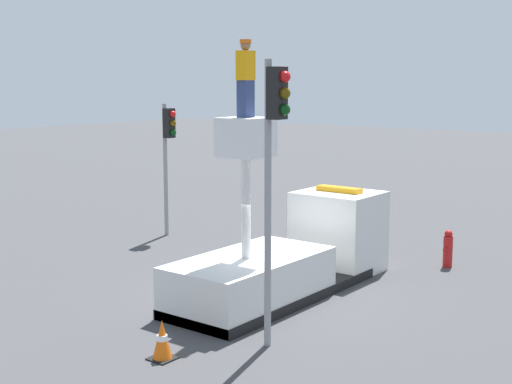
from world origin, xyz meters
TOP-DOWN VIEW (x-y plane):
  - ground_plane at (0.00, 0.00)m, footprint 120.00×120.00m
  - bucket_truck at (0.70, 0.00)m, footprint 7.15×2.24m
  - worker at (-1.12, 0.00)m, footprint 0.40×0.26m
  - traffic_light_pole at (-2.77, -2.00)m, footprint 0.34×0.57m
  - traffic_light_across at (3.49, 7.03)m, footprint 0.34×0.57m
  - fire_hydrant at (5.35, -2.31)m, footprint 0.51×0.27m
  - traffic_cone_rear at (-4.60, -0.68)m, footprint 0.48×0.48m

SIDE VIEW (x-z plane):
  - ground_plane at x=0.00m, z-range 0.00..0.00m
  - traffic_cone_rear at x=-4.60m, z-range -0.02..0.77m
  - fire_hydrant at x=5.35m, z-range -0.01..1.08m
  - bucket_truck at x=0.70m, z-range -1.37..3.14m
  - traffic_light_across at x=3.49m, z-range 0.96..5.52m
  - traffic_light_pole at x=-2.77m, z-range 1.18..6.93m
  - worker at x=-1.12m, z-range 4.51..6.26m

